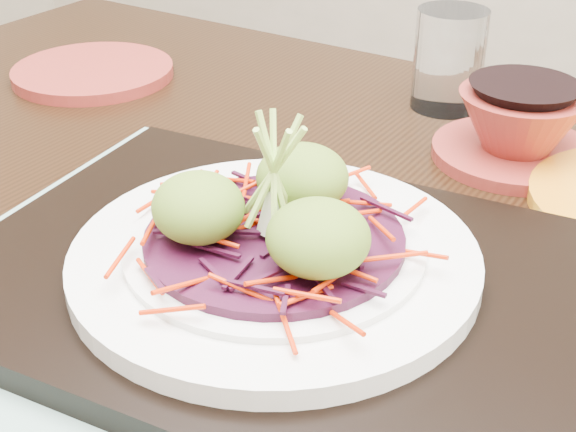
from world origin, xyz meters
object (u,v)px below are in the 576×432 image
at_px(serving_tray, 275,279).
at_px(water_glass, 449,60).
at_px(terracotta_bowl_set, 518,130).
at_px(terracotta_side_plate, 93,72).
at_px(white_plate, 275,256).
at_px(dining_table, 286,338).

height_order(serving_tray, water_glass, water_glass).
bearing_deg(terracotta_bowl_set, water_glass, 135.11).
bearing_deg(serving_tray, terracotta_side_plate, 143.09).
xyz_separation_m(white_plate, water_glass, (0.01, 0.37, 0.02)).
height_order(dining_table, terracotta_side_plate, terracotta_side_plate).
distance_m(terracotta_side_plate, water_glass, 0.39).
distance_m(dining_table, serving_tray, 0.14).
relative_size(water_glass, terracotta_bowl_set, 0.51).
relative_size(serving_tray, white_plate, 1.54).
relative_size(dining_table, terracotta_bowl_set, 6.65).
distance_m(terracotta_side_plate, terracotta_bowl_set, 0.47).
xyz_separation_m(white_plate, terracotta_bowl_set, (0.10, 0.28, -0.00)).
xyz_separation_m(dining_table, terracotta_side_plate, (-0.34, 0.21, 0.11)).
height_order(white_plate, terracotta_bowl_set, terracotta_bowl_set).
distance_m(dining_table, terracotta_side_plate, 0.41).
relative_size(serving_tray, terracotta_bowl_set, 2.08).
height_order(white_plate, terracotta_side_plate, white_plate).
distance_m(white_plate, terracotta_bowl_set, 0.30).
xyz_separation_m(terracotta_side_plate, water_glass, (0.38, 0.09, 0.04)).
height_order(white_plate, water_glass, water_glass).
bearing_deg(water_glass, serving_tray, -91.07).
relative_size(dining_table, water_glass, 13.10).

